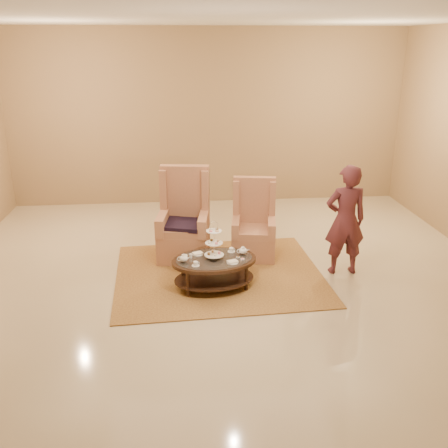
{
  "coord_description": "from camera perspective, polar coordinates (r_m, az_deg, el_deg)",
  "views": [
    {
      "loc": [
        -0.62,
        -6.2,
        3.19
      ],
      "look_at": [
        -0.02,
        0.2,
        0.85
      ],
      "focal_mm": 40.0,
      "sensor_mm": 36.0,
      "label": 1
    }
  ],
  "objects": [
    {
      "name": "armchair_left",
      "position": [
        7.82,
        -4.56,
        -0.35
      ],
      "size": [
        0.86,
        0.88,
        1.41
      ],
      "rotation": [
        0.0,
        0.0,
        -0.14
      ],
      "color": "#B67855",
      "rests_on": "ground"
    },
    {
      "name": "ceiling",
      "position": [
        7.0,
        0.33,
        -7.1
      ],
      "size": [
        8.0,
        8.0,
        0.02
      ],
      "primitive_type": "cube",
      "color": "silver",
      "rests_on": "ground"
    },
    {
      "name": "ground",
      "position": [
        7.0,
        0.33,
        -7.1
      ],
      "size": [
        8.0,
        8.0,
        0.0
      ],
      "primitive_type": "plane",
      "color": "#C4B491",
      "rests_on": "ground"
    },
    {
      "name": "wall_back",
      "position": [
        10.32,
        -1.87,
        11.99
      ],
      "size": [
        8.0,
        0.04,
        3.5
      ],
      "primitive_type": "cube",
      "color": "#997B53",
      "rests_on": "ground"
    },
    {
      "name": "armchair_right",
      "position": [
        7.86,
        3.4,
        -0.72
      ],
      "size": [
        0.76,
        0.78,
        1.23
      ],
      "rotation": [
        0.0,
        0.0,
        -0.16
      ],
      "color": "#B67855",
      "rests_on": "ground"
    },
    {
      "name": "tea_table",
      "position": [
        6.81,
        -1.14,
        -4.58
      ],
      "size": [
        1.26,
        0.96,
        0.97
      ],
      "rotation": [
        0.0,
        0.0,
        0.14
      ],
      "color": "black",
      "rests_on": "ground"
    },
    {
      "name": "rug",
      "position": [
        7.32,
        -0.59,
        -5.73
      ],
      "size": [
        3.08,
        2.61,
        0.02
      ],
      "rotation": [
        0.0,
        0.0,
        0.05
      ],
      "color": "#A47D3A",
      "rests_on": "ground"
    },
    {
      "name": "person",
      "position": [
        7.31,
        13.7,
        0.42
      ],
      "size": [
        0.59,
        0.39,
        1.62
      ],
      "rotation": [
        0.0,
        0.0,
        3.15
      ],
      "color": "#4F2228",
      "rests_on": "ground"
    }
  ]
}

